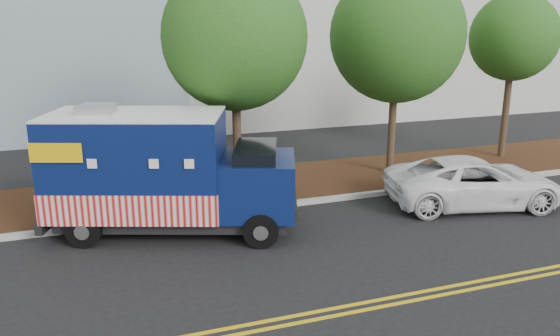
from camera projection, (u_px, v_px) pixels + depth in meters
name	position (u px, v px, depth m)	size (l,w,h in m)	color
ground	(200.00, 236.00, 14.05)	(120.00, 120.00, 0.00)	black
curb	(190.00, 215.00, 15.30)	(120.00, 0.18, 0.15)	#9E9E99
mulch_strip	(178.00, 193.00, 17.21)	(120.00, 4.00, 0.15)	black
centerline_near	(249.00, 324.00, 10.00)	(120.00, 0.10, 0.01)	gold
centerline_far	(253.00, 332.00, 9.78)	(120.00, 0.10, 0.01)	gold
tree_b	(235.00, 38.00, 15.68)	(4.24, 4.24, 7.01)	#38281C
tree_c	(397.00, 35.00, 18.12)	(4.49, 4.49, 7.11)	#38281C
tree_d	(514.00, 38.00, 20.35)	(3.25, 3.25, 6.35)	#38281C
sign_post	(154.00, 179.00, 14.86)	(0.06, 0.06, 2.40)	#473828
food_truck	(160.00, 176.00, 14.01)	(6.75, 4.31, 3.36)	black
white_car	(474.00, 182.00, 16.20)	(2.40, 5.20, 1.44)	white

